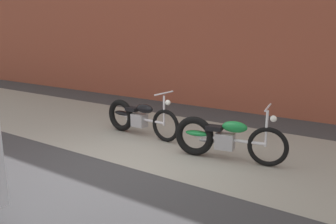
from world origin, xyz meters
name	(u,v)px	position (x,y,z in m)	size (l,w,h in m)	color
ground_plane	(125,166)	(0.00, 0.00, 0.00)	(80.00, 80.00, 0.00)	#38383A
sidewalk_slab	(181,140)	(0.00, 1.75, 0.00)	(36.00, 3.50, 0.01)	gray
brick_building_wall	(249,13)	(0.00, 5.20, 2.73)	(36.00, 0.50, 5.47)	brown
motorcycle_black	(137,117)	(-1.02, 1.55, 0.40)	(2.01, 0.58, 1.03)	black
motorcycle_green	(221,138)	(1.17, 1.22, 0.40)	(1.99, 0.64, 1.03)	black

